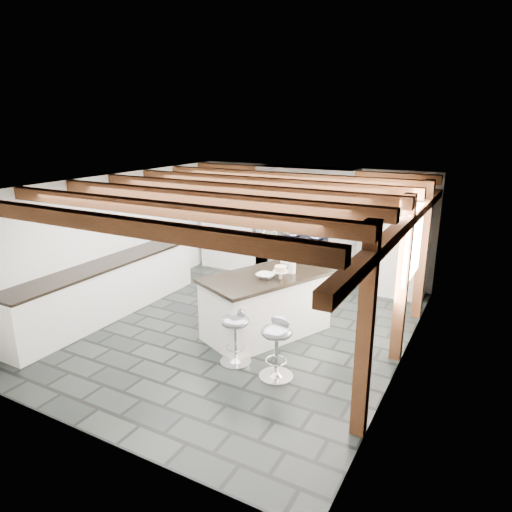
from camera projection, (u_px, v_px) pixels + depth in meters
The scene contains 6 objects.
ground at pixel (239, 327), 7.31m from camera, with size 6.00×6.00×0.00m, color black.
room_shell at pixel (249, 239), 8.48m from camera, with size 6.00×6.03×6.00m.
range_cooker at pixel (304, 257), 9.43m from camera, with size 1.00×0.63×0.99m.
kitchen_island at pixel (267, 304), 6.96m from camera, with size 1.72×2.19×1.28m.
bar_stool_near at pixel (277, 341), 5.74m from camera, with size 0.46×0.46×0.82m.
bar_stool_far at pixel (236, 330), 6.10m from camera, with size 0.51×0.51×0.79m.
Camera 1 is at (3.43, -5.74, 3.17)m, focal length 32.00 mm.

